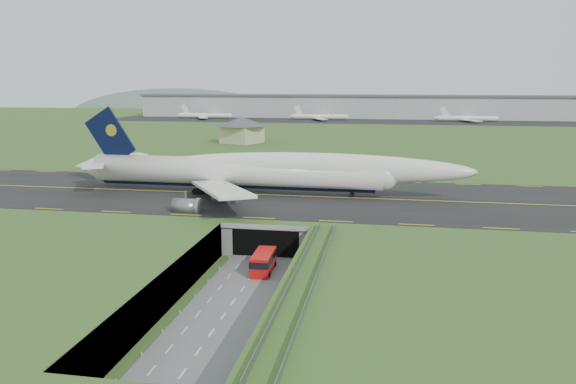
# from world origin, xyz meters

# --- Properties ---
(ground) EXTENTS (900.00, 900.00, 0.00)m
(ground) POSITION_xyz_m (0.00, 0.00, 0.00)
(ground) COLOR #3F5F26
(ground) RESTS_ON ground
(airfield_deck) EXTENTS (800.00, 800.00, 6.00)m
(airfield_deck) POSITION_xyz_m (0.00, 0.00, 3.00)
(airfield_deck) COLOR gray
(airfield_deck) RESTS_ON ground
(trench_road) EXTENTS (12.00, 75.00, 0.20)m
(trench_road) POSITION_xyz_m (0.00, -7.50, 0.10)
(trench_road) COLOR slate
(trench_road) RESTS_ON ground
(taxiway) EXTENTS (800.00, 44.00, 0.18)m
(taxiway) POSITION_xyz_m (0.00, 33.00, 6.09)
(taxiway) COLOR black
(taxiway) RESTS_ON airfield_deck
(tunnel_portal) EXTENTS (17.00, 22.30, 6.00)m
(tunnel_portal) POSITION_xyz_m (0.00, 16.71, 3.33)
(tunnel_portal) COLOR gray
(tunnel_portal) RESTS_ON ground
(guideway) EXTENTS (3.00, 53.00, 7.05)m
(guideway) POSITION_xyz_m (11.00, -19.11, 5.32)
(guideway) COLOR #A8A8A3
(guideway) RESTS_ON ground
(jumbo_jet) EXTENTS (90.81, 59.12, 19.56)m
(jumbo_jet) POSITION_xyz_m (-6.34, 33.79, 11.25)
(jumbo_jet) COLOR white
(jumbo_jet) RESTS_ON ground
(shuttle_tram) EXTENTS (3.31, 8.16, 3.28)m
(shuttle_tram) POSITION_xyz_m (1.35, 0.26, 1.80)
(shuttle_tram) COLOR red
(shuttle_tram) RESTS_ON ground
(service_building) EXTENTS (25.25, 25.25, 10.52)m
(service_building) POSITION_xyz_m (-37.53, 134.81, 12.23)
(service_building) COLOR #BCB688
(service_building) RESTS_ON ground
(cargo_terminal) EXTENTS (320.00, 67.00, 15.60)m
(cargo_terminal) POSITION_xyz_m (-0.17, 299.41, 13.96)
(cargo_terminal) COLOR #B2B2B2
(cargo_terminal) RESTS_ON ground
(distant_hills) EXTENTS (700.00, 91.00, 60.00)m
(distant_hills) POSITION_xyz_m (64.38, 430.00, -4.00)
(distant_hills) COLOR #53645C
(distant_hills) RESTS_ON ground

